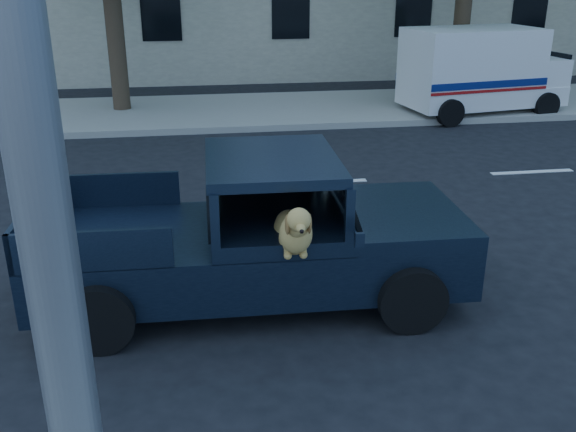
% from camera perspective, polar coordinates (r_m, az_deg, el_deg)
% --- Properties ---
extents(ground, '(120.00, 120.00, 0.00)m').
position_cam_1_polar(ground, '(8.41, 7.73, -4.36)').
color(ground, black).
rests_on(ground, ground).
extents(far_sidewalk, '(60.00, 4.00, 0.15)m').
position_cam_1_polar(far_sidewalk, '(16.97, -0.88, 9.43)').
color(far_sidewalk, gray).
rests_on(far_sidewalk, ground).
extents(lane_stripes, '(21.60, 0.14, 0.01)m').
position_cam_1_polar(lane_stripes, '(12.02, 12.48, 3.41)').
color(lane_stripes, silver).
rests_on(lane_stripes, ground).
extents(pickup_truck, '(4.81, 2.50, 1.70)m').
position_cam_1_polar(pickup_truck, '(7.32, -3.77, -3.30)').
color(pickup_truck, black).
rests_on(pickup_truck, ground).
extents(mail_truck, '(4.19, 2.55, 2.16)m').
position_cam_1_polar(mail_truck, '(17.23, 16.64, 11.69)').
color(mail_truck, silver).
rests_on(mail_truck, ground).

